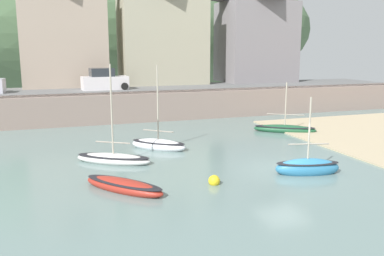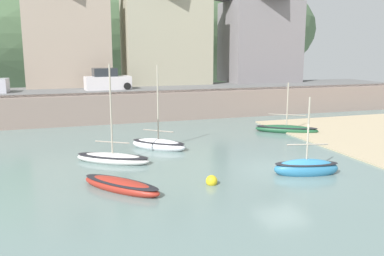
# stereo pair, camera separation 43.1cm
# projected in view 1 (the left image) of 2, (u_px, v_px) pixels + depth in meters

# --- Properties ---
(quay_seawall) EXTENTS (48.00, 9.40, 2.40)m
(quay_seawall) POSITION_uv_depth(u_px,v_px,m) (180.00, 102.00, 37.01)
(quay_seawall) COLOR gray
(quay_seawall) RESTS_ON ground
(hillside_backdrop) EXTENTS (80.00, 44.00, 27.48)m
(hillside_backdrop) POSITION_uv_depth(u_px,v_px,m) (93.00, 27.00, 69.35)
(hillside_backdrop) COLOR #4F6D49
(hillside_backdrop) RESTS_ON ground
(waterfront_building_left) EXTENTS (8.22, 5.14, 11.73)m
(waterfront_building_left) POSITION_uv_depth(u_px,v_px,m) (63.00, 25.00, 39.82)
(waterfront_building_left) COLOR tan
(waterfront_building_left) RESTS_ON ground
(waterfront_building_centre) EXTENTS (9.09, 5.31, 11.48)m
(waterfront_building_centre) POSITION_uv_depth(u_px,v_px,m) (162.00, 28.00, 43.02)
(waterfront_building_centre) COLOR #A49F86
(waterfront_building_centre) RESTS_ON ground
(waterfront_building_right) EXTENTS (8.20, 6.29, 11.07)m
(waterfront_building_right) POSITION_uv_depth(u_px,v_px,m) (256.00, 31.00, 46.57)
(waterfront_building_right) COLOR gray
(waterfront_building_right) RESTS_ON ground
(church_with_spire) EXTENTS (3.00, 3.00, 13.73)m
(church_with_spire) POSITION_uv_depth(u_px,v_px,m) (271.00, 21.00, 51.32)
(church_with_spire) COLOR tan
(church_with_spire) RESTS_ON ground
(dinghy_open_wooden) EXTENTS (4.24, 3.38, 5.43)m
(dinghy_open_wooden) POSITION_uv_depth(u_px,v_px,m) (113.00, 158.00, 22.36)
(dinghy_open_wooden) COLOR silver
(dinghy_open_wooden) RESTS_ON ground
(sailboat_nearest_shore) EXTENTS (3.38, 1.83, 4.02)m
(sailboat_nearest_shore) POSITION_uv_depth(u_px,v_px,m) (307.00, 167.00, 20.38)
(sailboat_nearest_shore) COLOR teal
(sailboat_nearest_shore) RESTS_ON ground
(sailboat_tall_mast) EXTENTS (3.48, 3.30, 5.30)m
(sailboat_tall_mast) POSITION_uv_depth(u_px,v_px,m) (158.00, 145.00, 25.40)
(sailboat_tall_mast) COLOR white
(sailboat_tall_mast) RESTS_ON ground
(rowboat_small_beached) EXTENTS (4.48, 3.52, 3.81)m
(rowboat_small_beached) POSITION_uv_depth(u_px,v_px,m) (285.00, 129.00, 30.64)
(rowboat_small_beached) COLOR #1E5131
(rowboat_small_beached) RESTS_ON ground
(motorboat_with_cabin) EXTENTS (3.50, 3.88, 0.64)m
(motorboat_with_cabin) POSITION_uv_depth(u_px,v_px,m) (124.00, 186.00, 17.96)
(motorboat_with_cabin) COLOR maroon
(motorboat_with_cabin) RESTS_ON ground
(parked_car_by_wall) EXTENTS (4.22, 2.02, 1.95)m
(parked_car_by_wall) POSITION_uv_depth(u_px,v_px,m) (104.00, 81.00, 37.62)
(parked_car_by_wall) COLOR silver
(parked_car_by_wall) RESTS_ON ground
(mooring_buoy) EXTENTS (0.54, 0.54, 0.54)m
(mooring_buoy) POSITION_uv_depth(u_px,v_px,m) (214.00, 181.00, 18.77)
(mooring_buoy) COLOR yellow
(mooring_buoy) RESTS_ON ground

